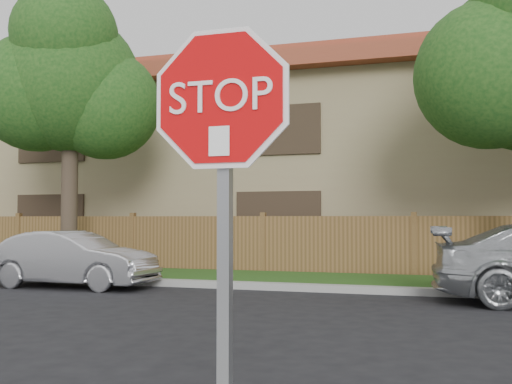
% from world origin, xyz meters
% --- Properties ---
extents(far_curb, '(70.00, 0.30, 0.15)m').
position_xyz_m(far_curb, '(0.00, 8.15, 0.07)').
color(far_curb, gray).
rests_on(far_curb, ground).
extents(grass_strip, '(70.00, 3.00, 0.12)m').
position_xyz_m(grass_strip, '(0.00, 9.80, 0.06)').
color(grass_strip, '#1E4714').
rests_on(grass_strip, ground).
extents(fence, '(70.00, 0.12, 1.60)m').
position_xyz_m(fence, '(0.00, 11.40, 0.80)').
color(fence, brown).
rests_on(fence, ground).
extents(apartment_building, '(35.20, 9.20, 7.20)m').
position_xyz_m(apartment_building, '(0.00, 17.00, 3.53)').
color(apartment_building, '#92815B').
rests_on(apartment_building, ground).
extents(tree_left, '(4.80, 3.90, 7.78)m').
position_xyz_m(tree_left, '(-8.98, 9.57, 5.22)').
color(tree_left, '#382B21').
rests_on(tree_left, ground).
extents(stop_sign, '(1.01, 0.13, 2.55)m').
position_xyz_m(stop_sign, '(-0.39, -1.48, 1.83)').
color(stop_sign, gray).
rests_on(stop_sign, sidewalk_near).
extents(sedan_left, '(3.82, 1.35, 1.26)m').
position_xyz_m(sedan_left, '(-7.22, 7.25, 0.63)').
color(sedan_left, '#AEAFB3').
rests_on(sedan_left, ground).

